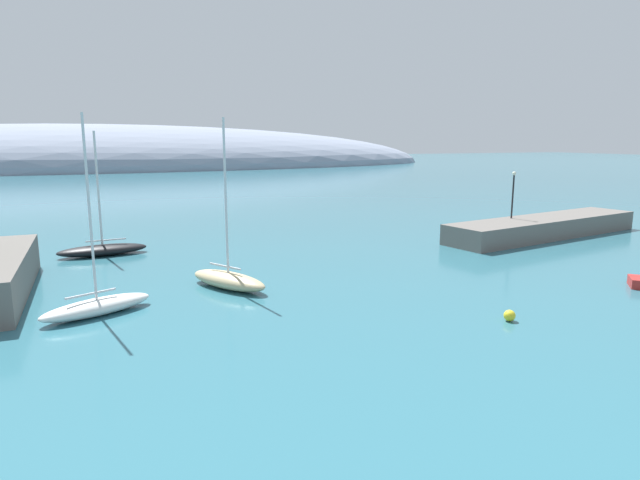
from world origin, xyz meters
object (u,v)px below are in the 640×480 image
sailboat_black_near_shore (103,249)px  sailboat_white_mid_mooring (97,305)px  mooring_buoy_yellow (510,316)px  sailboat_sand_outer_mooring (228,279)px  harbor_lamp_post (513,190)px

sailboat_black_near_shore → sailboat_white_mid_mooring: size_ratio=0.94×
sailboat_white_mid_mooring → mooring_buoy_yellow: 21.92m
sailboat_white_mid_mooring → sailboat_sand_outer_mooring: sailboat_white_mid_mooring is taller
sailboat_sand_outer_mooring → mooring_buoy_yellow: 16.92m
sailboat_white_mid_mooring → sailboat_black_near_shore: bearing=64.3°
sailboat_black_near_shore → sailboat_white_mid_mooring: (-0.59, -16.19, 0.01)m
sailboat_sand_outer_mooring → harbor_lamp_post: sailboat_sand_outer_mooring is taller
sailboat_white_mid_mooring → sailboat_sand_outer_mooring: size_ratio=1.00×
sailboat_black_near_shore → mooring_buoy_yellow: (19.19, -25.63, -0.25)m
sailboat_black_near_shore → sailboat_white_mid_mooring: sailboat_white_mid_mooring is taller
sailboat_white_mid_mooring → mooring_buoy_yellow: bearing=-49.1°
sailboat_sand_outer_mooring → mooring_buoy_yellow: sailboat_sand_outer_mooring is taller
mooring_buoy_yellow → harbor_lamp_post: 26.16m
sailboat_white_mid_mooring → harbor_lamp_post: 38.56m
sailboat_black_near_shore → sailboat_sand_outer_mooring: sailboat_sand_outer_mooring is taller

